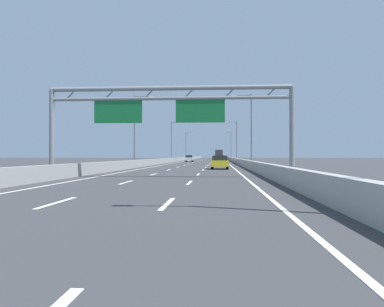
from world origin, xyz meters
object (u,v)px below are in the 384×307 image
streetlamp_right_far (236,139)px  white_car (189,158)px  orange_car (220,159)px  box_truck (219,155)px  green_car (219,158)px  red_car (220,159)px  streetlamp_left_distant (187,144)px  sign_gantry (167,108)px  yellow_car (220,162)px  streetlamp_right_distant (230,144)px  streetlamp_right_near (380,1)px  streetlamp_left_mid (136,126)px  streetlamp_left_far (173,139)px  streetlamp_right_mid (250,126)px

streetlamp_right_far → white_car: 11.99m
orange_car → box_truck: box_truck is taller
green_car → red_car: red_car is taller
streetlamp_left_distant → red_car: 58.87m
sign_gantry → streetlamp_left_distant: streetlamp_left_distant is taller
yellow_car → streetlamp_right_distant: bearing=87.4°
streetlamp_right_near → red_car: (-3.83, 59.23, -4.62)m
red_car → streetlamp_right_near: bearing=-86.3°
streetlamp_right_near → red_car: bearing=93.7°
streetlamp_right_far → yellow_car: size_ratio=2.25×
streetlamp_left_mid → box_truck: size_ratio=1.22×
streetlamp_left_mid → streetlamp_left_distant: same height
streetlamp_left_far → white_car: (3.90, 1.01, -4.61)m
streetlamp_left_mid → green_car: (11.09, 80.23, -4.64)m
green_car → red_car: (0.02, -59.95, 0.02)m
streetlamp_left_far → streetlamp_left_distant: size_ratio=1.00×
sign_gantry → streetlamp_right_near: (7.63, -15.97, 0.55)m
streetlamp_right_near → green_car: (-3.84, 119.19, -4.64)m
green_car → box_truck: (-0.04, -9.86, 1.00)m
streetlamp_left_mid → streetlamp_right_distant: same height
streetlamp_left_far → red_car: 22.21m
streetlamp_right_near → yellow_car: size_ratio=2.25×
red_car → streetlamp_right_distant: bearing=86.2°
streetlamp_right_far → red_car: streetlamp_right_far is taller
streetlamp_right_far → box_truck: (-3.88, 31.42, -3.64)m
green_car → red_car: 59.95m
streetlamp_right_mid → streetlamp_left_mid: bearing=180.0°
streetlamp_right_mid → red_car: (-3.83, 20.28, -4.62)m
streetlamp_right_far → streetlamp_left_mid: bearing=-111.0°
streetlamp_right_mid → green_car: size_ratio=2.23×
streetlamp_left_far → streetlamp_right_far: (14.93, 0.00, 0.00)m
sign_gantry → orange_car: (4.00, 58.45, -4.09)m
sign_gantry → streetlamp_left_mid: streetlamp_left_mid is taller
streetlamp_right_far → orange_car: 6.85m
sign_gantry → streetlamp_left_mid: (-7.30, 22.98, 0.55)m
streetlamp_right_mid → streetlamp_left_far: bearing=111.0°
sign_gantry → streetlamp_right_mid: (7.63, 22.98, 0.55)m
yellow_car → box_truck: 77.34m
green_car → yellow_car: bearing=-90.0°
streetlamp_left_mid → streetlamp_right_mid: bearing=0.0°
streetlamp_right_near → yellow_car: bearing=96.9°
streetlamp_right_distant → yellow_car: 85.08m
sign_gantry → streetlamp_left_mid: 24.12m
streetlamp_left_far → yellow_car: streetlamp_left_far is taller
streetlamp_right_far → streetlamp_right_distant: size_ratio=1.00×
streetlamp_left_mid → streetlamp_left_distant: 77.91m
sign_gantry → streetlamp_right_far: 62.41m
streetlamp_left_distant → sign_gantry: bearing=-85.9°
streetlamp_right_distant → box_truck: (-3.88, -7.53, -3.64)m
streetlamp_right_near → white_car: 79.82m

